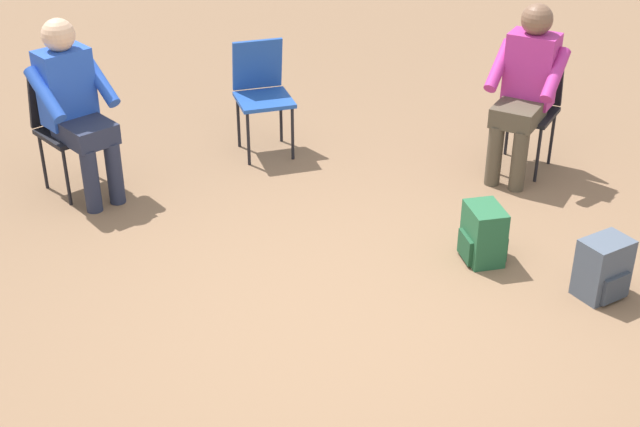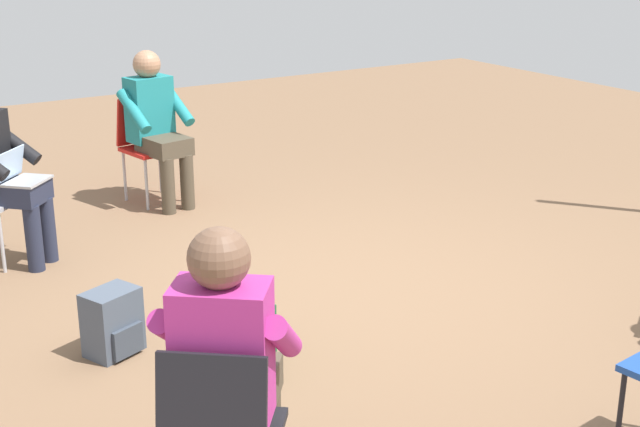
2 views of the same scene
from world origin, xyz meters
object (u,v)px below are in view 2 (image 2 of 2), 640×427
Objects in this scene: backpack_near_laptop_user at (246,336)px; person_in_teal at (156,120)px; person_in_magenta at (229,360)px; chair_west at (147,141)px; backpack_by_empty_chair at (113,326)px.

person_in_teal is at bearing 166.09° from backpack_near_laptop_user.
person_in_magenta is at bearing 61.73° from person_in_teal.
chair_west is at bearing -90.00° from person_in_teal.
person_in_teal is 3.44× the size of backpack_by_empty_chair.
person_in_teal is 3.44× the size of backpack_near_laptop_user.
backpack_near_laptop_user is at bearing 66.68° from person_in_teal.
person_in_magenta and person_in_teal have the same top height.
chair_west is at bearing 153.99° from backpack_by_empty_chair.
backpack_near_laptop_user is (-1.11, 0.65, -0.54)m from person_in_magenta.
person_in_magenta is at bearing 62.78° from chair_west.
person_in_magenta is 1.39m from backpack_near_laptop_user.
chair_west is 2.36× the size of backpack_near_laptop_user.
backpack_by_empty_chair is at bearing 52.48° from person_in_teal.
backpack_near_laptop_user is at bearing 48.30° from backpack_by_empty_chair.
chair_west is 4.31m from person_in_magenta.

